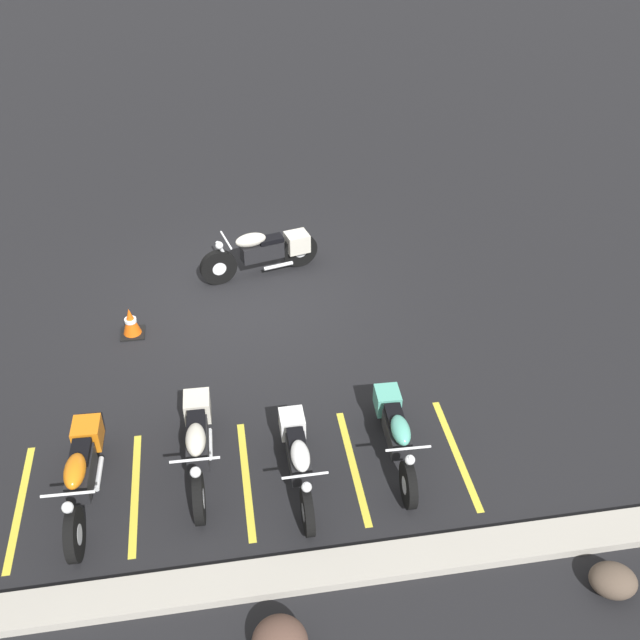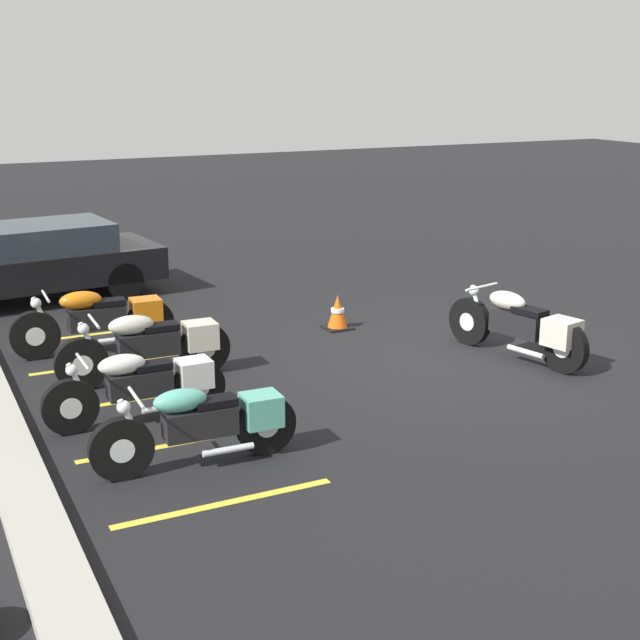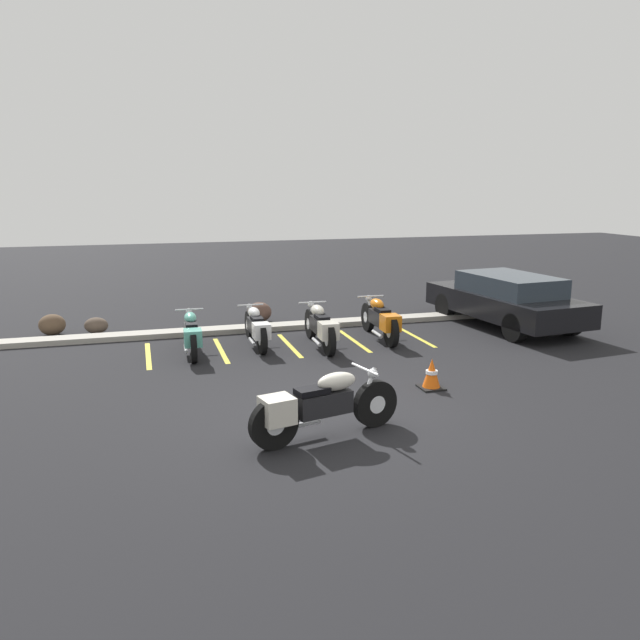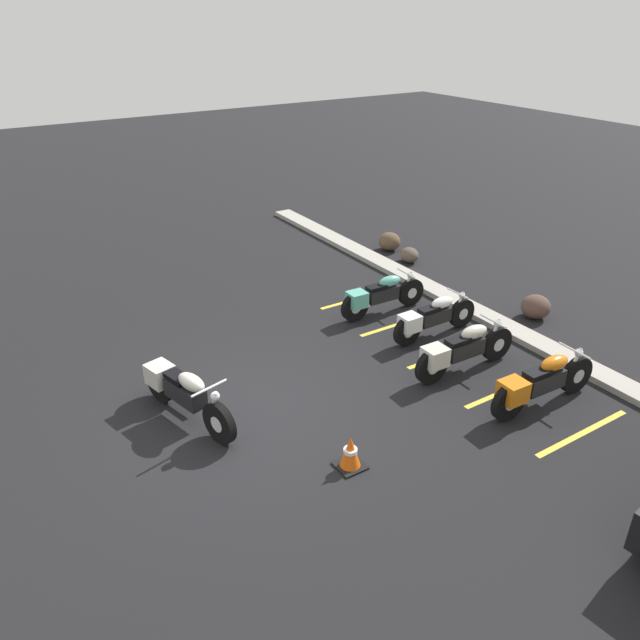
% 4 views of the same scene
% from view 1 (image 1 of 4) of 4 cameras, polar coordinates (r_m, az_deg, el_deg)
% --- Properties ---
extents(ground, '(60.00, 60.00, 0.00)m').
position_cam_1_polar(ground, '(13.59, -5.51, 1.73)').
color(ground, black).
extents(motorcycle_cream_featured, '(2.25, 0.86, 0.90)m').
position_cam_1_polar(motorcycle_cream_featured, '(14.00, -4.18, 5.27)').
color(motorcycle_cream_featured, black).
rests_on(motorcycle_cream_featured, ground).
extents(parked_bike_0, '(0.59, 2.10, 0.82)m').
position_cam_1_polar(parked_bike_0, '(10.37, 5.78, -8.44)').
color(parked_bike_0, black).
rests_on(parked_bike_0, ground).
extents(parked_bike_1, '(0.58, 2.06, 0.81)m').
position_cam_1_polar(parked_bike_1, '(10.02, -1.68, -10.33)').
color(parked_bike_1, black).
rests_on(parked_bike_1, ground).
extents(parked_bike_2, '(0.62, 2.22, 0.87)m').
position_cam_1_polar(parked_bike_2, '(10.30, -9.29, -9.04)').
color(parked_bike_2, black).
rests_on(parked_bike_2, ground).
extents(parked_bike_3, '(0.63, 2.25, 0.88)m').
position_cam_1_polar(parked_bike_3, '(10.26, -17.66, -10.89)').
color(parked_bike_3, black).
rests_on(parked_bike_3, ground).
extents(concrete_curb, '(18.00, 0.50, 0.12)m').
position_cam_1_polar(concrete_curb, '(9.35, -2.42, -18.87)').
color(concrete_curb, '#A8A399').
rests_on(concrete_curb, ground).
extents(landscape_rock_1, '(0.68, 0.62, 0.38)m').
position_cam_1_polar(landscape_rock_1, '(9.75, 21.43, -17.99)').
color(landscape_rock_1, brown).
rests_on(landscape_rock_1, ground).
extents(traffic_cone, '(0.40, 0.40, 0.52)m').
position_cam_1_polar(traffic_cone, '(12.91, -14.21, -0.18)').
color(traffic_cone, black).
rests_on(traffic_cone, ground).
extents(stall_line_0, '(0.10, 2.10, 0.00)m').
position_cam_1_polar(stall_line_0, '(10.81, 10.36, -9.95)').
color(stall_line_0, gold).
rests_on(stall_line_0, ground).
extents(stall_line_1, '(0.10, 2.10, 0.00)m').
position_cam_1_polar(stall_line_1, '(10.49, 2.55, -11.03)').
color(stall_line_1, gold).
rests_on(stall_line_1, ground).
extents(stall_line_2, '(0.10, 2.10, 0.00)m').
position_cam_1_polar(stall_line_2, '(10.38, -5.65, -11.95)').
color(stall_line_2, gold).
rests_on(stall_line_2, ground).
extents(stall_line_3, '(0.10, 2.10, 0.00)m').
position_cam_1_polar(stall_line_3, '(10.47, -13.91, -12.62)').
color(stall_line_3, gold).
rests_on(stall_line_3, ground).
extents(stall_line_4, '(0.10, 2.10, 0.00)m').
position_cam_1_polar(stall_line_4, '(10.76, -21.91, -13.03)').
color(stall_line_4, gold).
rests_on(stall_line_4, ground).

